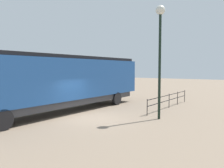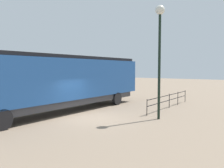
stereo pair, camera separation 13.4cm
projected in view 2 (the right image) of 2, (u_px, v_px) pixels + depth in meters
The scene contains 4 objects.
ground_plane at pixel (90, 118), 14.70m from camera, with size 120.00×120.00×0.00m, color #84705B.
locomotive at pixel (67, 80), 17.07m from camera, with size 2.93×16.12×4.06m.
lamp_post at pixel (160, 37), 14.17m from camera, with size 0.57×0.57×6.97m.
platform_fence at pixel (169, 99), 18.62m from camera, with size 0.05×7.86×1.12m.
Camera 2 is at (9.60, -11.00, 3.14)m, focal length 37.32 mm.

